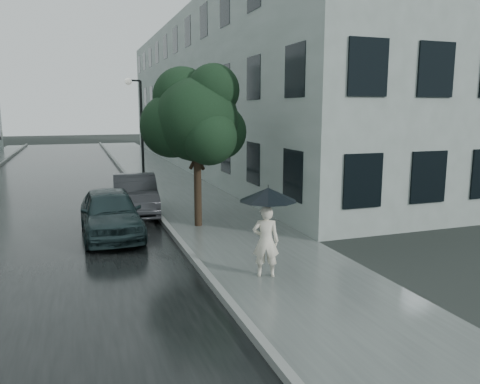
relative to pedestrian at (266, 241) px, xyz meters
name	(u,v)px	position (x,y,z in m)	size (l,w,h in m)	color
ground	(272,268)	(0.35, 0.46, -0.77)	(120.00, 120.00, 0.00)	black
sidewalk	(175,186)	(0.60, 12.46, -0.77)	(3.50, 60.00, 0.01)	slate
kerb_near	(135,187)	(-1.23, 12.46, -0.70)	(0.15, 60.00, 0.15)	slate
asphalt_road	(52,193)	(-4.73, 12.46, -0.77)	(6.85, 60.00, 0.00)	black
building_near	(231,94)	(5.82, 19.96, 3.73)	(7.02, 36.00, 9.00)	#96A39F
pedestrian	(266,241)	(0.00, 0.00, 0.00)	(0.56, 0.37, 1.53)	silver
umbrella	(268,194)	(0.05, 0.01, 1.00)	(1.60, 1.60, 1.03)	black
street_tree	(196,118)	(-0.25, 4.87, 2.48)	(3.24, 2.94, 4.84)	#332619
lamp_post	(138,125)	(-0.86, 13.34, 2.05)	(0.84, 0.38, 4.92)	black
car_near	(110,212)	(-2.85, 4.46, -0.10)	(1.58, 3.92, 1.34)	#1A2B2D
car_far	(135,194)	(-1.85, 7.15, -0.11)	(1.40, 4.00, 1.32)	#27292D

